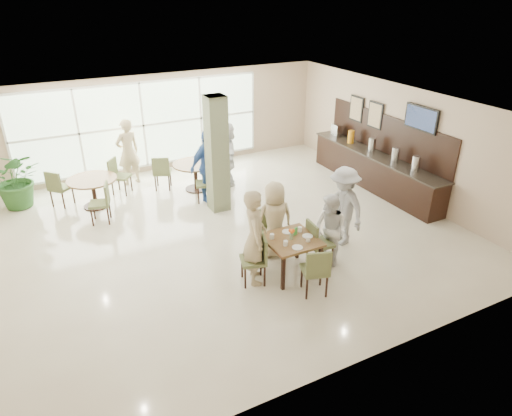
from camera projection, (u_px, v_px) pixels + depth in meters
name	position (u px, v px, depth m)	size (l,w,h in m)	color
ground	(224.00, 233.00, 10.25)	(10.00, 10.00, 0.00)	beige
room_shell	(221.00, 161.00, 9.50)	(10.00, 10.00, 10.00)	white
window_bank	(143.00, 126.00, 12.98)	(7.00, 0.04, 7.00)	silver
column	(217.00, 155.00, 10.75)	(0.45, 0.45, 2.80)	#676B4A
main_table	(291.00, 243.00, 8.55)	(0.95, 0.95, 0.75)	brown
round_table_left	(93.00, 185.00, 11.20)	(1.20, 1.20, 0.75)	brown
round_table_right	(195.00, 169.00, 12.16)	(1.18, 1.18, 0.75)	brown
chairs_main_table	(289.00, 251.00, 8.66)	(1.97, 2.05, 0.95)	#616A3A
chairs_table_left	(94.00, 189.00, 11.27)	(2.12, 2.03, 0.95)	#616A3A
chairs_table_right	(195.00, 173.00, 12.23)	(2.19, 1.83, 0.95)	#616A3A
tabletop_clutter	(293.00, 236.00, 8.49)	(0.77, 0.78, 0.21)	white
buffet_counter	(375.00, 168.00, 12.34)	(0.64, 4.70, 1.95)	black
wall_tv	(421.00, 118.00, 10.85)	(0.06, 1.00, 0.58)	black
framed_art_a	(375.00, 115.00, 12.26)	(0.05, 0.55, 0.70)	black
framed_art_b	(356.00, 109.00, 12.90)	(0.05, 0.55, 0.70)	black
potted_plant	(17.00, 179.00, 11.16)	(1.32, 1.32, 1.46)	#295A24
teen_left	(255.00, 237.00, 8.23)	(0.67, 0.44, 1.84)	tan
teen_far	(274.00, 220.00, 9.10)	(0.78, 0.43, 1.59)	tan
teen_right	(330.00, 231.00, 8.82)	(0.72, 0.56, 1.47)	white
teen_standing	(343.00, 206.00, 9.50)	(1.11, 0.64, 1.72)	#949396
adult_a	(208.00, 166.00, 11.40)	(1.09, 0.62, 1.87)	#385FA8
adult_b	(226.00, 154.00, 12.39)	(1.63, 0.70, 1.75)	white
adult_standing	(128.00, 152.00, 12.39)	(0.67, 0.44, 1.84)	tan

